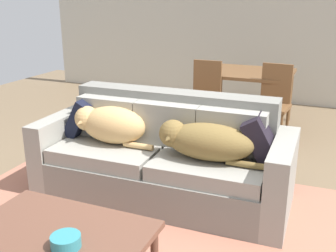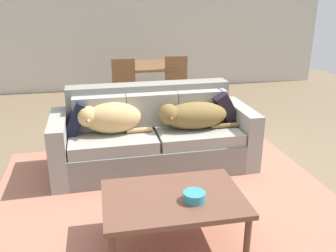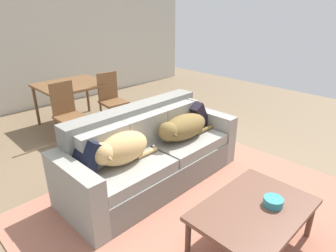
# 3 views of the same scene
# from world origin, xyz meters

# --- Properties ---
(ground_plane) EXTENTS (10.00, 10.00, 0.00)m
(ground_plane) POSITION_xyz_m (0.00, 0.00, 0.00)
(ground_plane) COLOR #796349
(back_partition) EXTENTS (8.00, 0.12, 2.70)m
(back_partition) POSITION_xyz_m (0.00, 4.00, 1.35)
(back_partition) COLOR beige
(back_partition) RESTS_ON ground
(area_rug) EXTENTS (3.34, 2.88, 0.01)m
(area_rug) POSITION_xyz_m (-0.21, -0.54, 0.01)
(area_rug) COLOR #AD6C55
(area_rug) RESTS_ON ground
(couch) EXTENTS (2.23, 0.92, 0.90)m
(couch) POSITION_xyz_m (-0.21, 0.24, 0.35)
(couch) COLOR gray
(couch) RESTS_ON ground
(dog_on_left_cushion) EXTENTS (0.78, 0.36, 0.33)m
(dog_on_left_cushion) POSITION_xyz_m (-0.69, 0.14, 0.64)
(dog_on_left_cushion) COLOR tan
(dog_on_left_cushion) RESTS_ON couch
(dog_on_right_cushion) EXTENTS (0.90, 0.37, 0.30)m
(dog_on_right_cushion) POSITION_xyz_m (0.20, 0.10, 0.62)
(dog_on_right_cushion) COLOR brown
(dog_on_right_cushion) RESTS_ON couch
(throw_pillow_by_left_arm) EXTENTS (0.30, 0.38, 0.38)m
(throw_pillow_by_left_arm) POSITION_xyz_m (-1.04, 0.27, 0.63)
(throw_pillow_by_left_arm) COLOR black
(throw_pillow_by_left_arm) RESTS_ON couch
(throw_pillow_by_right_arm) EXTENTS (0.34, 0.40, 0.40)m
(throw_pillow_by_right_arm) POSITION_xyz_m (0.62, 0.31, 0.64)
(throw_pillow_by_right_arm) COLOR black
(throw_pillow_by_right_arm) RESTS_ON couch
(coffee_table) EXTENTS (1.07, 0.73, 0.42)m
(coffee_table) POSITION_xyz_m (-0.28, -1.19, 0.38)
(coffee_table) COLOR brown
(coffee_table) RESTS_ON ground
(bowl_on_coffee_table) EXTENTS (0.17, 0.17, 0.07)m
(bowl_on_coffee_table) POSITION_xyz_m (-0.14, -1.28, 0.46)
(bowl_on_coffee_table) COLOR teal
(bowl_on_coffee_table) RESTS_ON coffee_table
(dining_table) EXTENTS (1.11, 0.96, 0.74)m
(dining_table) POSITION_xyz_m (0.04, 2.56, 0.67)
(dining_table) COLOR brown
(dining_table) RESTS_ON ground
(dining_chair_near_left) EXTENTS (0.41, 0.41, 0.94)m
(dining_chair_near_left) POSITION_xyz_m (-0.39, 1.95, 0.51)
(dining_chair_near_left) COLOR brown
(dining_chair_near_left) RESTS_ON ground
(dining_chair_near_right) EXTENTS (0.43, 0.43, 0.95)m
(dining_chair_near_right) POSITION_xyz_m (0.45, 2.00, 0.52)
(dining_chair_near_right) COLOR brown
(dining_chair_near_right) RESTS_ON ground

